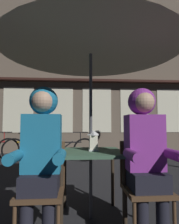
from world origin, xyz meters
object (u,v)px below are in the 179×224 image
lantern (93,140)px  bicycle_second (32,149)px  cafe_table (91,160)px  chair_left (42,184)px  person_left_hooded (42,146)px  chair_right (144,182)px  bicycle_third (67,149)px  patio_umbrella (91,38)px  person_right_hooded (145,145)px

lantern → bicycle_second: bearing=112.3°
cafe_table → bicycle_second: 3.84m
chair_left → person_left_hooded: 0.36m
chair_right → bicycle_second: (-1.91, 3.92, -0.14)m
chair_left → bicycle_third: (0.06, 3.69, -0.14)m
patio_umbrella → bicycle_third: patio_umbrella is taller
chair_left → person_right_hooded: bearing=-3.4°
cafe_table → chair_left: bearing=-142.5°
lantern → bicycle_third: bearing=97.7°
bicycle_second → person_right_hooded: bearing=-64.4°
bicycle_third → cafe_table: bearing=-82.8°
chair_left → person_right_hooded: (0.96, -0.06, 0.36)m
patio_umbrella → lantern: bearing=2.7°
cafe_table → bicycle_second: bearing=111.9°
person_right_hooded → bicycle_third: person_right_hooded is taller
patio_umbrella → person_left_hooded: 1.37m
chair_left → bicycle_third: size_ratio=0.52×
person_left_hooded → bicycle_third: (0.06, 3.75, -0.50)m
cafe_table → chair_left: chair_left is taller
lantern → bicycle_second: size_ratio=0.14×
chair_right → person_left_hooded: 1.03m
patio_umbrella → person_right_hooded: patio_umbrella is taller
patio_umbrella → bicycle_second: 4.19m
cafe_table → patio_umbrella: patio_umbrella is taller
patio_umbrella → bicycle_third: bearing=97.2°
cafe_table → lantern: 0.22m
patio_umbrella → chair_right: 1.68m
cafe_table → person_right_hooded: (0.48, -0.43, 0.21)m
cafe_table → bicycle_third: bearing=97.2°
bicycle_second → chair_left: bearing=-76.4°
person_right_hooded → cafe_table: bearing=138.4°
lantern → chair_right: lantern is taller
person_right_hooded → bicycle_third: (-0.90, 3.75, -0.50)m
cafe_table → person_left_hooded: person_left_hooded is taller
bicycle_second → cafe_table: bearing=-68.1°
person_right_hooded → patio_umbrella: bearing=138.4°
chair_left → bicycle_third: chair_left is taller
person_right_hooded → bicycle_second: (-1.91, 3.98, -0.50)m
lantern → person_left_hooded: size_ratio=0.17×
patio_umbrella → bicycle_third: 3.76m
patio_umbrella → chair_left: 1.68m
chair_left → person_left_hooded: (-0.00, -0.06, 0.36)m
chair_left → bicycle_second: chair_left is taller
chair_left → bicycle_third: 3.70m
cafe_table → chair_left: size_ratio=0.85×
bicycle_third → chair_right: bearing=-76.3°
lantern → person_left_hooded: bearing=-140.1°
patio_umbrella → bicycle_second: patio_umbrella is taller
cafe_table → bicycle_third: size_ratio=0.44×
person_right_hooded → bicycle_third: 3.89m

